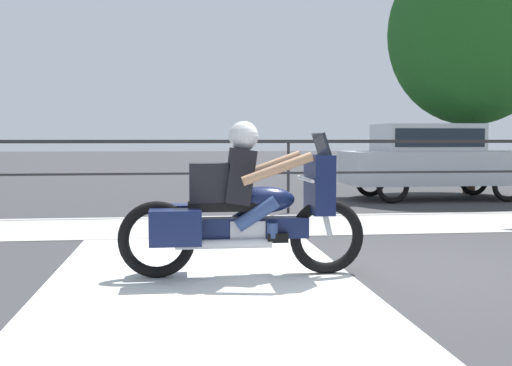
{
  "coord_description": "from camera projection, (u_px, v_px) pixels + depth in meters",
  "views": [
    {
      "loc": [
        -1.96,
        -6.37,
        1.35
      ],
      "look_at": [
        -1.16,
        0.15,
        0.89
      ],
      "focal_mm": 45.0,
      "sensor_mm": 36.0,
      "label": 1
    }
  ],
  "objects": [
    {
      "name": "tree_behind_sign",
      "position": [
        473.0,
        33.0,
        15.3
      ],
      "size": [
        4.0,
        4.0,
        6.06
      ],
      "color": "brown",
      "rests_on": "ground"
    },
    {
      "name": "crosswalk_band",
      "position": [
        202.0,
        276.0,
        6.23
      ],
      "size": [
        2.92,
        6.0,
        0.01
      ],
      "primitive_type": "cube",
      "color": "silver",
      "rests_on": "ground"
    },
    {
      "name": "fence_railing",
      "position": [
        288.0,
        156.0,
        11.46
      ],
      "size": [
        36.0,
        0.05,
        1.32
      ],
      "color": "#232326",
      "rests_on": "ground"
    },
    {
      "name": "parked_car",
      "position": [
        433.0,
        157.0,
        14.09
      ],
      "size": [
        4.05,
        1.71,
        1.65
      ],
      "rotation": [
        0.0,
        0.0,
        0.02
      ],
      "color": "#B7BCC4",
      "rests_on": "ground"
    },
    {
      "name": "sidewalk_band",
      "position": [
        305.0,
        224.0,
        10.01
      ],
      "size": [
        44.0,
        2.4,
        0.01
      ],
      "primitive_type": "cube",
      "color": "#A8A59E",
      "rests_on": "ground"
    },
    {
      "name": "motorcycle",
      "position": [
        242.0,
        207.0,
        6.24
      ],
      "size": [
        2.42,
        0.76,
        1.51
      ],
      "rotation": [
        0.0,
        0.0,
        0.05
      ],
      "color": "black",
      "rests_on": "ground"
    },
    {
      "name": "ground_plane",
      "position": [
        369.0,
        268.0,
        6.64
      ],
      "size": [
        120.0,
        120.0,
        0.0
      ],
      "primitive_type": "plane",
      "color": "#38383A"
    }
  ]
}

